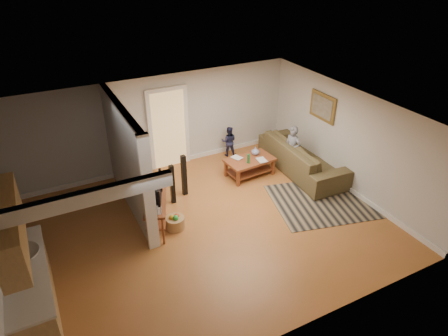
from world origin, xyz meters
The scene contains 11 objects.
ground centered at (0.00, 0.00, 0.00)m, with size 7.50×7.50×0.00m, color #955C25.
room_shell centered at (-1.07, 0.43, 1.46)m, with size 7.54×6.02×2.52m.
area_rug centered at (3.00, -0.40, 0.01)m, with size 2.59×1.89×0.01m, color black.
sofa centered at (3.28, 1.06, 0.00)m, with size 2.80×1.09×0.82m, color #3F361F.
coffee_table centered at (1.94, 1.48, 0.38)m, with size 1.28×0.81×0.73m.
tv_console centered at (-0.94, 0.39, 0.65)m, with size 0.80×1.21×0.97m.
speaker_left centered at (-0.29, 1.20, 0.49)m, with size 0.10×0.10×0.99m, color black.
speaker_right centered at (0.08, 1.40, 0.53)m, with size 0.11×0.11×1.05m, color black.
toy_basket centered at (-0.60, 0.27, 0.15)m, with size 0.40×0.40×0.36m.
child centered at (3.00, 1.16, 0.00)m, with size 0.47×0.31×1.28m, color slate.
toddler centered at (1.96, 2.70, 0.00)m, with size 0.43×0.33×0.88m, color #202243.
Camera 1 is at (-2.77, -6.25, 5.37)m, focal length 32.00 mm.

